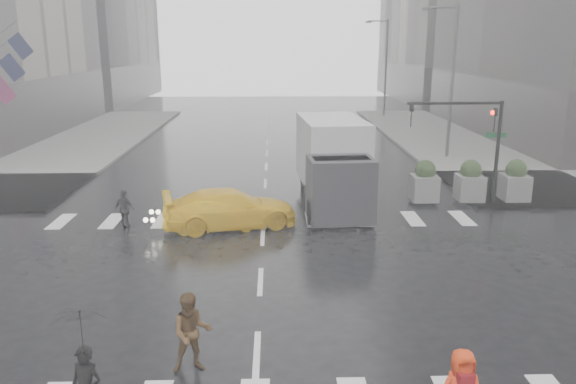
{
  "coord_description": "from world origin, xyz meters",
  "views": [
    {
      "loc": [
        0.4,
        -15.37,
        6.82
      ],
      "look_at": [
        0.87,
        2.0,
        2.21
      ],
      "focal_mm": 35.0,
      "sensor_mm": 36.0,
      "label": 1
    }
  ],
  "objects_px": {
    "taxi_mid": "(215,213)",
    "box_truck": "(334,161)",
    "pedestrian_brown": "(192,333)",
    "traffic_signal_pole": "(476,131)"
  },
  "relations": [
    {
      "from": "taxi_mid",
      "to": "box_truck",
      "type": "xyz_separation_m",
      "value": [
        4.82,
        3.17,
        1.31
      ]
    },
    {
      "from": "taxi_mid",
      "to": "box_truck",
      "type": "height_order",
      "value": "box_truck"
    },
    {
      "from": "pedestrian_brown",
      "to": "taxi_mid",
      "type": "distance_m",
      "value": 9.56
    },
    {
      "from": "traffic_signal_pole",
      "to": "taxi_mid",
      "type": "height_order",
      "value": "traffic_signal_pole"
    },
    {
      "from": "traffic_signal_pole",
      "to": "pedestrian_brown",
      "type": "distance_m",
      "value": 16.48
    },
    {
      "from": "box_truck",
      "to": "traffic_signal_pole",
      "type": "bearing_deg",
      "value": -5.51
    },
    {
      "from": "traffic_signal_pole",
      "to": "taxi_mid",
      "type": "xyz_separation_m",
      "value": [
        -10.82,
        -3.06,
        -2.58
      ]
    },
    {
      "from": "traffic_signal_pole",
      "to": "box_truck",
      "type": "distance_m",
      "value": 6.14
    },
    {
      "from": "traffic_signal_pole",
      "to": "pedestrian_brown",
      "type": "height_order",
      "value": "traffic_signal_pole"
    },
    {
      "from": "taxi_mid",
      "to": "traffic_signal_pole",
      "type": "bearing_deg",
      "value": -83.51
    }
  ]
}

